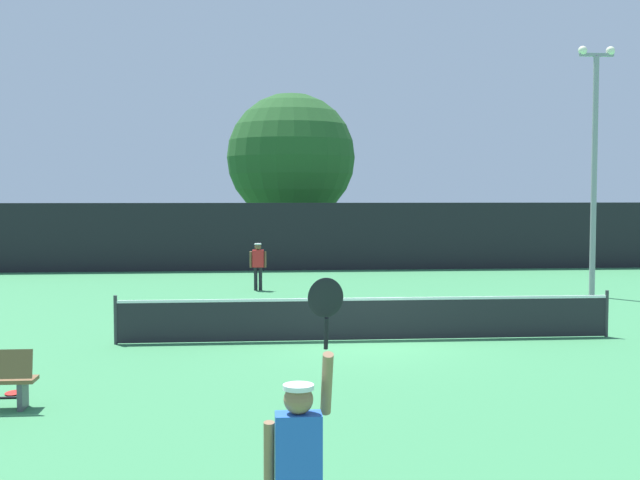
{
  "coord_description": "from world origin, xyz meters",
  "views": [
    {
      "loc": [
        -2.51,
        -17.48,
        3.29
      ],
      "look_at": [
        -0.65,
        5.01,
        1.96
      ],
      "focal_mm": 44.69,
      "sensor_mm": 36.0,
      "label": 1
    }
  ],
  "objects_px": {
    "player_serving": "(300,454)",
    "parked_car_near": "(244,242)",
    "spare_racket": "(13,393)",
    "player_receiving": "(258,262)",
    "parked_car_mid": "(497,242)",
    "large_tree": "(291,158)",
    "light_pole": "(594,155)",
    "tennis_ball": "(262,330)"
  },
  "relations": [
    {
      "from": "player_serving",
      "to": "light_pole",
      "type": "bearing_deg",
      "value": 60.1
    },
    {
      "from": "large_tree",
      "to": "parked_car_mid",
      "type": "relative_size",
      "value": 1.94
    },
    {
      "from": "player_receiving",
      "to": "parked_car_mid",
      "type": "relative_size",
      "value": 0.38
    },
    {
      "from": "player_receiving",
      "to": "spare_racket",
      "type": "relative_size",
      "value": 3.08
    },
    {
      "from": "player_serving",
      "to": "parked_car_near",
      "type": "xyz_separation_m",
      "value": [
        -0.87,
        35.01,
        -0.38
      ]
    },
    {
      "from": "light_pole",
      "to": "parked_car_mid",
      "type": "distance_m",
      "value": 16.18
    },
    {
      "from": "tennis_ball",
      "to": "parked_car_near",
      "type": "distance_m",
      "value": 22.61
    },
    {
      "from": "player_serving",
      "to": "spare_racket",
      "type": "bearing_deg",
      "value": 122.24
    },
    {
      "from": "tennis_ball",
      "to": "spare_racket",
      "type": "xyz_separation_m",
      "value": [
        -4.12,
        -5.59,
        -0.01
      ]
    },
    {
      "from": "spare_racket",
      "to": "parked_car_mid",
      "type": "xyz_separation_m",
      "value": [
        16.42,
        26.81,
        0.76
      ]
    },
    {
      "from": "player_receiving",
      "to": "light_pole",
      "type": "distance_m",
      "value": 11.44
    },
    {
      "from": "player_receiving",
      "to": "parked_car_near",
      "type": "bearing_deg",
      "value": -87.52
    },
    {
      "from": "tennis_ball",
      "to": "player_receiving",
      "type": "bearing_deg",
      "value": 90.33
    },
    {
      "from": "player_serving",
      "to": "light_pole",
      "type": "distance_m",
      "value": 21.04
    },
    {
      "from": "player_serving",
      "to": "large_tree",
      "type": "relative_size",
      "value": 0.32
    },
    {
      "from": "player_serving",
      "to": "spare_racket",
      "type": "height_order",
      "value": "player_serving"
    },
    {
      "from": "light_pole",
      "to": "player_serving",
      "type": "bearing_deg",
      "value": -119.9
    },
    {
      "from": "large_tree",
      "to": "tennis_ball",
      "type": "bearing_deg",
      "value": -94.65
    },
    {
      "from": "spare_racket",
      "to": "parked_car_near",
      "type": "height_order",
      "value": "parked_car_near"
    },
    {
      "from": "parked_car_near",
      "to": "tennis_ball",
      "type": "bearing_deg",
      "value": -81.16
    },
    {
      "from": "large_tree",
      "to": "parked_car_near",
      "type": "distance_m",
      "value": 5.31
    },
    {
      "from": "player_serving",
      "to": "parked_car_mid",
      "type": "relative_size",
      "value": 0.61
    },
    {
      "from": "tennis_ball",
      "to": "parked_car_mid",
      "type": "relative_size",
      "value": 0.02
    },
    {
      "from": "player_serving",
      "to": "player_receiving",
      "type": "xyz_separation_m",
      "value": [
        -0.24,
        20.49,
        -0.18
      ]
    },
    {
      "from": "player_receiving",
      "to": "spare_racket",
      "type": "bearing_deg",
      "value": 73.41
    },
    {
      "from": "tennis_ball",
      "to": "parked_car_mid",
      "type": "bearing_deg",
      "value": 59.89
    },
    {
      "from": "spare_racket",
      "to": "player_receiving",
      "type": "bearing_deg",
      "value": 73.41
    },
    {
      "from": "player_receiving",
      "to": "spare_racket",
      "type": "height_order",
      "value": "player_receiving"
    },
    {
      "from": "player_serving",
      "to": "spare_racket",
      "type": "distance_m",
      "value": 8.16
    },
    {
      "from": "player_serving",
      "to": "player_receiving",
      "type": "height_order",
      "value": "player_serving"
    },
    {
      "from": "player_receiving",
      "to": "parked_car_mid",
      "type": "bearing_deg",
      "value": -133.2
    },
    {
      "from": "parked_car_near",
      "to": "large_tree",
      "type": "bearing_deg",
      "value": -35.19
    },
    {
      "from": "player_receiving",
      "to": "parked_car_near",
      "type": "xyz_separation_m",
      "value": [
        -0.63,
        14.52,
        -0.2
      ]
    },
    {
      "from": "parked_car_mid",
      "to": "spare_racket",
      "type": "bearing_deg",
      "value": -120.36
    },
    {
      "from": "large_tree",
      "to": "parked_car_near",
      "type": "xyz_separation_m",
      "value": [
        -2.34,
        2.13,
        -4.26
      ]
    },
    {
      "from": "large_tree",
      "to": "light_pole",
      "type": "bearing_deg",
      "value": -59.16
    },
    {
      "from": "light_pole",
      "to": "tennis_ball",
      "type": "bearing_deg",
      "value": -152.11
    },
    {
      "from": "spare_racket",
      "to": "parked_car_mid",
      "type": "height_order",
      "value": "parked_car_mid"
    },
    {
      "from": "tennis_ball",
      "to": "large_tree",
      "type": "distance_m",
      "value": 21.12
    },
    {
      "from": "parked_car_near",
      "to": "parked_car_mid",
      "type": "height_order",
      "value": "same"
    },
    {
      "from": "parked_car_mid",
      "to": "tennis_ball",
      "type": "bearing_deg",
      "value": -118.98
    },
    {
      "from": "parked_car_near",
      "to": "parked_car_mid",
      "type": "relative_size",
      "value": 1.04
    }
  ]
}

